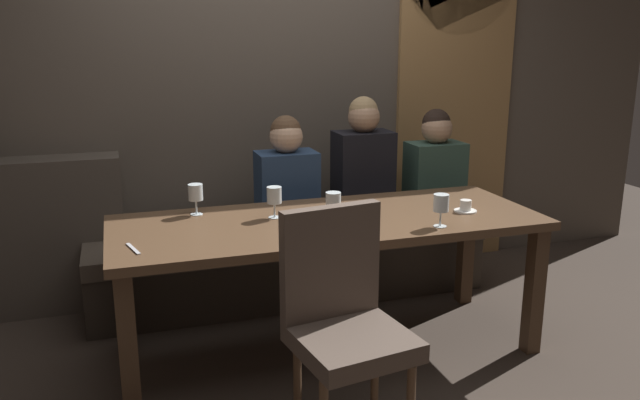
# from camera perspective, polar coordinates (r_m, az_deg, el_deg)

# --- Properties ---
(ground) EXTENTS (9.00, 9.00, 0.00)m
(ground) POSITION_cam_1_polar(r_m,az_deg,el_deg) (3.56, 0.73, -13.16)
(ground) COLOR #382D26
(back_wall_tiled) EXTENTS (6.00, 0.12, 3.00)m
(back_wall_tiled) POSITION_cam_1_polar(r_m,az_deg,el_deg) (4.33, -4.50, 12.45)
(back_wall_tiled) COLOR brown
(back_wall_tiled) RESTS_ON ground
(arched_door) EXTENTS (0.90, 0.05, 2.55)m
(arched_door) POSITION_cam_1_polar(r_m,az_deg,el_deg) (4.77, 12.00, 10.76)
(arched_door) COLOR olive
(arched_door) RESTS_ON ground
(back_counter) EXTENTS (1.10, 0.28, 0.95)m
(back_counter) POSITION_cam_1_polar(r_m,az_deg,el_deg) (4.23, -24.49, -3.01)
(back_counter) COLOR #494138
(back_counter) RESTS_ON ground
(dining_table) EXTENTS (2.20, 0.84, 0.74)m
(dining_table) POSITION_cam_1_polar(r_m,az_deg,el_deg) (3.31, 0.76, -3.12)
(dining_table) COLOR #493422
(dining_table) RESTS_ON ground
(banquette_bench) EXTENTS (2.50, 0.44, 0.45)m
(banquette_bench) POSITION_cam_1_polar(r_m,az_deg,el_deg) (4.08, -2.42, -5.94)
(banquette_bench) COLOR #312A23
(banquette_bench) RESTS_ON ground
(chair_near_side) EXTENTS (0.50, 0.50, 0.98)m
(chair_near_side) POSITION_cam_1_polar(r_m,az_deg,el_deg) (2.65, 2.06, -9.94)
(chair_near_side) COLOR brown
(chair_near_side) RESTS_ON ground
(diner_redhead) EXTENTS (0.36, 0.24, 0.74)m
(diner_redhead) POSITION_cam_1_polar(r_m,az_deg,el_deg) (3.88, -2.99, 1.78)
(diner_redhead) COLOR navy
(diner_redhead) RESTS_ON banquette_bench
(diner_bearded) EXTENTS (0.36, 0.24, 0.84)m
(diner_bearded) POSITION_cam_1_polar(r_m,az_deg,el_deg) (4.07, 3.86, 3.04)
(diner_bearded) COLOR black
(diner_bearded) RESTS_ON banquette_bench
(diner_far_end) EXTENTS (0.36, 0.24, 0.74)m
(diner_far_end) POSITION_cam_1_polar(r_m,az_deg,el_deg) (4.27, 10.21, 2.77)
(diner_far_end) COLOR #2D473D
(diner_far_end) RESTS_ON banquette_bench
(wine_glass_end_right) EXTENTS (0.08, 0.08, 0.16)m
(wine_glass_end_right) POSITION_cam_1_polar(r_m,az_deg,el_deg) (3.38, -11.04, 0.60)
(wine_glass_end_right) COLOR silver
(wine_glass_end_right) RESTS_ON dining_table
(wine_glass_far_left) EXTENTS (0.08, 0.08, 0.16)m
(wine_glass_far_left) POSITION_cam_1_polar(r_m,az_deg,el_deg) (3.17, 10.75, -0.40)
(wine_glass_far_left) COLOR silver
(wine_glass_far_left) RESTS_ON dining_table
(wine_glass_center_back) EXTENTS (0.08, 0.08, 0.16)m
(wine_glass_center_back) POSITION_cam_1_polar(r_m,az_deg,el_deg) (3.27, -4.10, 0.30)
(wine_glass_center_back) COLOR silver
(wine_glass_center_back) RESTS_ON dining_table
(wine_glass_end_left) EXTENTS (0.08, 0.08, 0.16)m
(wine_glass_end_left) POSITION_cam_1_polar(r_m,az_deg,el_deg) (3.15, 1.19, -0.16)
(wine_glass_end_left) COLOR silver
(wine_glass_end_left) RESTS_ON dining_table
(espresso_cup) EXTENTS (0.12, 0.12, 0.06)m
(espresso_cup) POSITION_cam_1_polar(r_m,az_deg,el_deg) (3.49, 12.86, -0.60)
(espresso_cup) COLOR white
(espresso_cup) RESTS_ON dining_table
(fork_on_table) EXTENTS (0.06, 0.17, 0.01)m
(fork_on_table) POSITION_cam_1_polar(r_m,az_deg,el_deg) (2.94, -16.33, -4.20)
(fork_on_table) COLOR silver
(fork_on_table) RESTS_ON dining_table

